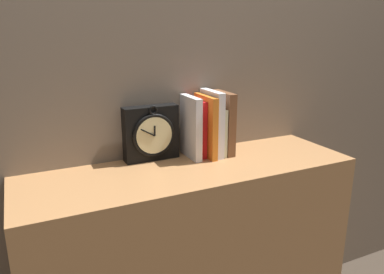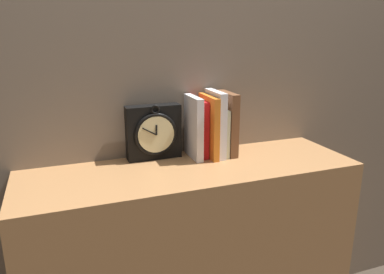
{
  "view_description": "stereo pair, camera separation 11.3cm",
  "coord_description": "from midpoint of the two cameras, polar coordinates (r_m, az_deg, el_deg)",
  "views": [
    {
      "loc": [
        -0.54,
        -1.14,
        1.32
      ],
      "look_at": [
        0.0,
        0.0,
        0.96
      ],
      "focal_mm": 35.0,
      "sensor_mm": 36.0,
      "label": 1
    },
    {
      "loc": [
        -0.44,
        -1.18,
        1.32
      ],
      "look_at": [
        0.0,
        0.0,
        0.96
      ],
      "focal_mm": 35.0,
      "sensor_mm": 36.0,
      "label": 2
    }
  ],
  "objects": [
    {
      "name": "wall_back",
      "position": [
        1.46,
        -0.72,
        15.24
      ],
      "size": [
        6.0,
        0.05,
        2.6
      ],
      "color": "#756656",
      "rests_on": "ground_plane"
    },
    {
      "name": "bookshelf",
      "position": [
        1.55,
        2.21,
        -19.4
      ],
      "size": [
        1.22,
        0.38,
        0.84
      ],
      "color": "#A87547",
      "rests_on": "ground_plane"
    },
    {
      "name": "clock",
      "position": [
        1.41,
        -3.56,
        0.69
      ],
      "size": [
        0.21,
        0.07,
        0.22
      ],
      "color": "black",
      "rests_on": "bookshelf"
    },
    {
      "name": "book_slot0_white",
      "position": [
        1.42,
        2.52,
        1.44
      ],
      "size": [
        0.03,
        0.14,
        0.24
      ],
      "color": "white",
      "rests_on": "bookshelf"
    },
    {
      "name": "book_slot1_red",
      "position": [
        1.45,
        3.42,
        1.31
      ],
      "size": [
        0.03,
        0.12,
        0.22
      ],
      "color": "red",
      "rests_on": "bookshelf"
    },
    {
      "name": "book_slot2_orange",
      "position": [
        1.44,
        4.83,
        1.58
      ],
      "size": [
        0.02,
        0.16,
        0.24
      ],
      "color": "orange",
      "rests_on": "bookshelf"
    },
    {
      "name": "book_slot3_white",
      "position": [
        1.45,
        5.8,
        2.01
      ],
      "size": [
        0.03,
        0.15,
        0.25
      ],
      "color": "silver",
      "rests_on": "bookshelf"
    },
    {
      "name": "book_slot4_cream",
      "position": [
        1.48,
        6.6,
        0.88
      ],
      "size": [
        0.01,
        0.14,
        0.19
      ],
      "color": "beige",
      "rests_on": "bookshelf"
    },
    {
      "name": "book_slot5_brown",
      "position": [
        1.48,
        7.57,
        2.04
      ],
      "size": [
        0.03,
        0.15,
        0.25
      ],
      "color": "brown",
      "rests_on": "bookshelf"
    }
  ]
}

